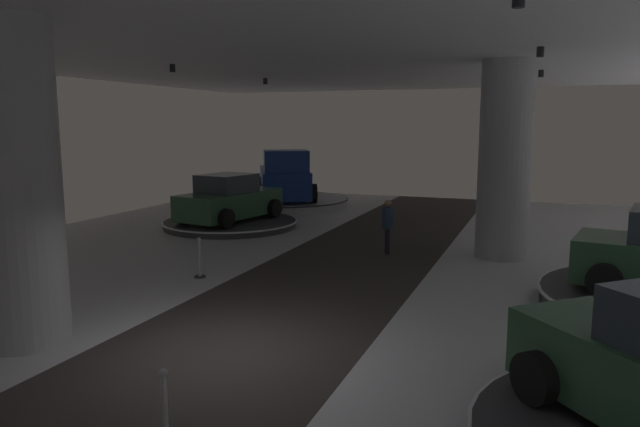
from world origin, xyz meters
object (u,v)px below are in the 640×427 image
column_left (15,185)px  visitor_walking_near (388,223)px  display_platform_deep_left (284,201)px  display_platform_far_left (230,223)px  display_car_far_left (229,200)px  pickup_truck_deep_left (284,179)px  column_right (504,161)px

column_left → visitor_walking_near: size_ratio=3.46×
column_left → display_platform_deep_left: size_ratio=0.91×
column_left → display_platform_far_left: bearing=101.9°
display_platform_far_left → display_car_far_left: display_car_far_left is taller
pickup_truck_deep_left → display_car_far_left: bearing=-85.7°
display_platform_far_left → display_platform_deep_left: (-0.59, 6.10, 0.04)m
display_platform_deep_left → visitor_walking_near: 11.02m
pickup_truck_deep_left → display_platform_far_left: bearing=-85.6°
column_left → display_platform_far_left: size_ratio=1.12×
column_left → display_platform_far_left: 11.91m
display_platform_far_left → pickup_truck_deep_left: bearing=94.4°
visitor_walking_near → column_left: bearing=-114.5°
column_left → display_platform_deep_left: 17.90m
column_left → visitor_walking_near: column_left is taller
visitor_walking_near → display_platform_far_left: bearing=160.7°
column_left → visitor_walking_near: (4.14, 9.08, -1.84)m
pickup_truck_deep_left → visitor_walking_near: size_ratio=3.56×
column_left → pickup_truck_deep_left: 17.48m
column_right → column_left: size_ratio=1.00×
display_platform_far_left → visitor_walking_near: bearing=-19.3°
display_car_far_left → visitor_walking_near: size_ratio=2.79×
column_right → visitor_walking_near: 3.70m
visitor_walking_near → display_car_far_left: bearing=160.9°
display_platform_far_left → display_car_far_left: 0.88m
column_left → display_car_far_left: column_left is taller
pickup_truck_deep_left → visitor_walking_near: bearing=-49.3°
display_platform_far_left → pickup_truck_deep_left: size_ratio=0.87×
column_right → pickup_truck_deep_left: (-10.10, 7.36, -1.48)m
column_right → display_car_far_left: (-9.66, 1.52, -1.73)m
pickup_truck_deep_left → column_right: bearing=-36.1°
column_right → display_platform_far_left: column_right is taller
display_platform_far_left → visitor_walking_near: (6.52, -2.29, 0.76)m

